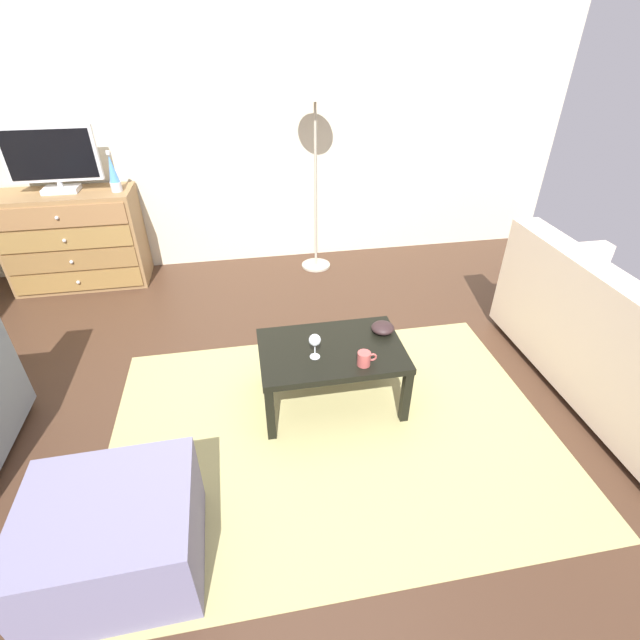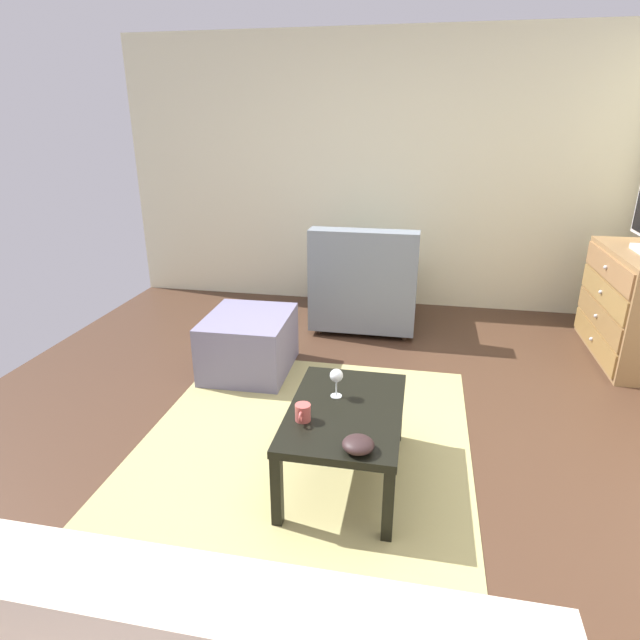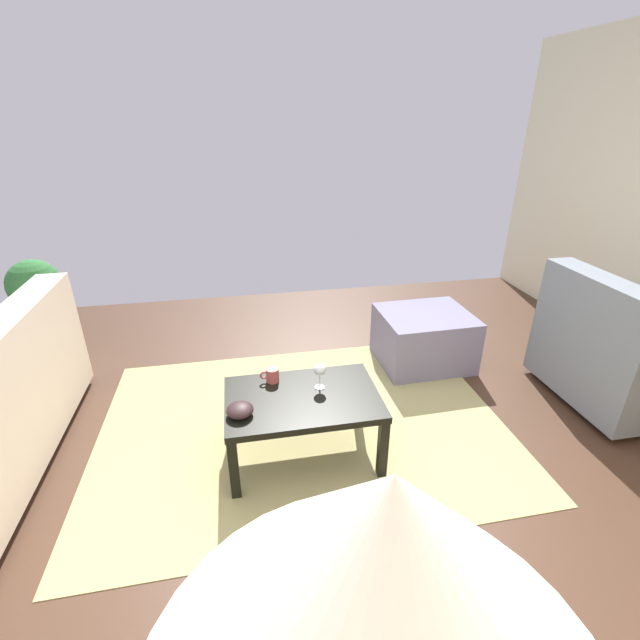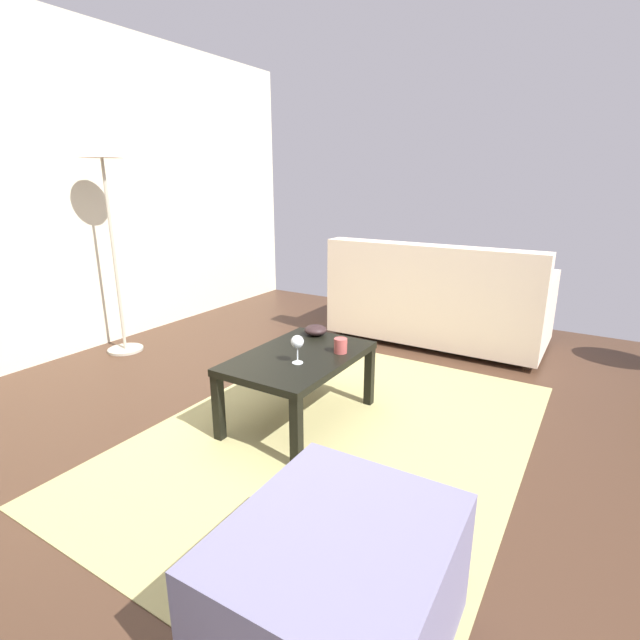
% 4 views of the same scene
% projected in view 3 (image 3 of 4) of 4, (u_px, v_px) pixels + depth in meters
% --- Properties ---
extents(ground_plane, '(5.94, 5.16, 0.05)m').
position_uv_depth(ground_plane, '(340.00, 443.00, 2.78)').
color(ground_plane, '#412B1D').
extents(area_rug, '(2.60, 1.90, 0.01)m').
position_uv_depth(area_rug, '(303.00, 423.00, 2.91)').
color(area_rug, tan).
rests_on(area_rug, ground_plane).
extents(coffee_table, '(0.87, 0.57, 0.41)m').
position_uv_depth(coffee_table, '(303.00, 404.00, 2.51)').
color(coffee_table, black).
rests_on(coffee_table, ground_plane).
extents(wine_glass, '(0.07, 0.07, 0.16)m').
position_uv_depth(wine_glass, '(320.00, 370.00, 2.52)').
color(wine_glass, silver).
rests_on(wine_glass, coffee_table).
extents(mug, '(0.11, 0.08, 0.08)m').
position_uv_depth(mug, '(272.00, 375.00, 2.61)').
color(mug, '#A94A45').
rests_on(mug, coffee_table).
extents(bowl_decorative, '(0.14, 0.14, 0.06)m').
position_uv_depth(bowl_decorative, '(240.00, 410.00, 2.32)').
color(bowl_decorative, black).
rests_on(bowl_decorative, coffee_table).
extents(armchair, '(0.80, 0.91, 0.93)m').
position_uv_depth(armchair, '(616.00, 354.00, 3.02)').
color(armchair, '#332319').
rests_on(armchair, ground_plane).
extents(ottoman, '(0.71, 0.61, 0.43)m').
position_uv_depth(ottoman, '(424.00, 338.00, 3.56)').
color(ottoman, slate).
rests_on(ottoman, ground_plane).
extents(potted_plant, '(0.44, 0.44, 0.72)m').
position_uv_depth(potted_plant, '(36.00, 291.00, 3.90)').
color(potted_plant, brown).
rests_on(potted_plant, ground_plane).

